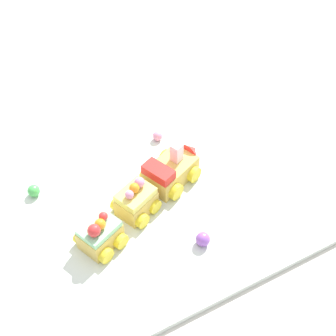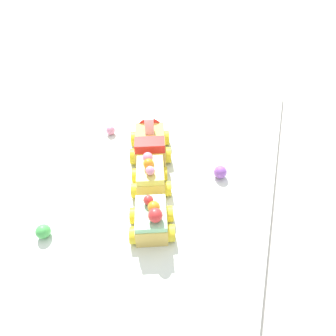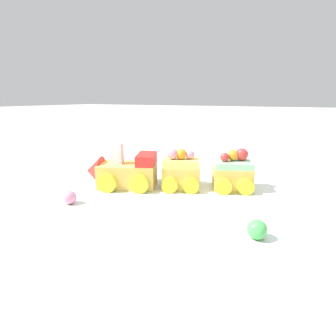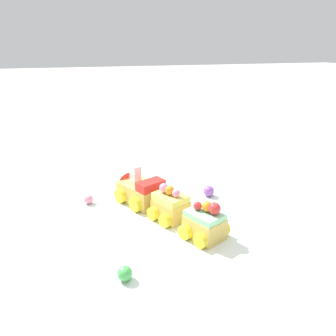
# 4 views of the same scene
# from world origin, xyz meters

# --- Properties ---
(ground_plane) EXTENTS (10.00, 10.00, 0.00)m
(ground_plane) POSITION_xyz_m (0.00, 0.00, 0.00)
(ground_plane) COLOR beige
(display_board) EXTENTS (0.78, 0.40, 0.01)m
(display_board) POSITION_xyz_m (0.00, 0.00, 0.01)
(display_board) COLOR silver
(display_board) RESTS_ON ground_plane
(cake_train_locomotive) EXTENTS (0.14, 0.11, 0.08)m
(cake_train_locomotive) POSITION_xyz_m (0.06, 0.06, 0.04)
(cake_train_locomotive) COLOR #E0BC56
(cake_train_locomotive) RESTS_ON display_board
(cake_car_lemon) EXTENTS (0.08, 0.09, 0.07)m
(cake_car_lemon) POSITION_xyz_m (-0.03, 0.02, 0.04)
(cake_car_lemon) COLOR #E0BC56
(cake_car_lemon) RESTS_ON display_board
(cake_car_mint) EXTENTS (0.08, 0.09, 0.07)m
(cake_car_mint) POSITION_xyz_m (-0.12, -0.02, 0.04)
(cake_car_mint) COLOR #E0BC56
(cake_car_mint) RESTS_ON display_board
(gumball_green) EXTENTS (0.02, 0.02, 0.02)m
(gumball_green) POSITION_xyz_m (-0.18, 0.14, 0.02)
(gumball_green) COLOR #4CBC56
(gumball_green) RESTS_ON display_board
(gumball_purple) EXTENTS (0.02, 0.02, 0.02)m
(gumball_purple) POSITION_xyz_m (0.03, -0.10, 0.02)
(gumball_purple) COLOR #9956C6
(gumball_purple) RESTS_ON display_board
(gumball_pink) EXTENTS (0.02, 0.02, 0.02)m
(gumball_pink) POSITION_xyz_m (0.08, 0.16, 0.02)
(gumball_pink) COLOR pink
(gumball_pink) RESTS_ON display_board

